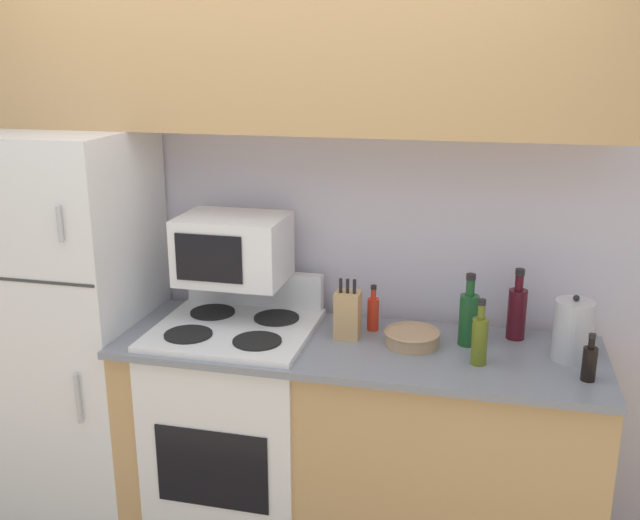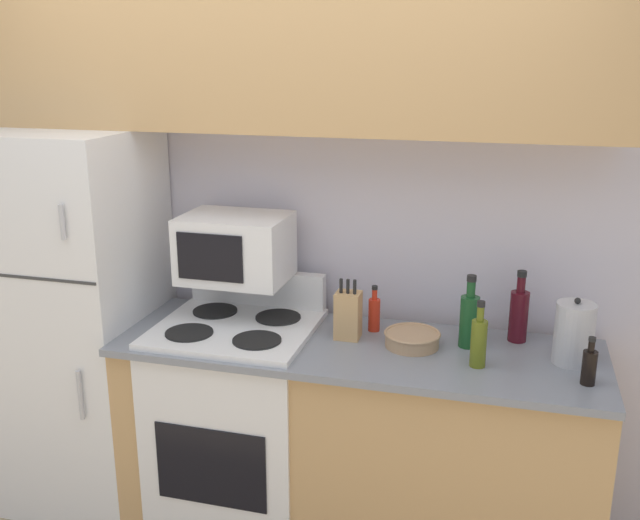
% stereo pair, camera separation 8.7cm
% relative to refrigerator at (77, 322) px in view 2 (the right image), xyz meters
% --- Properties ---
extents(wall_back, '(8.00, 0.05, 2.55)m').
position_rel_refrigerator_xyz_m(wall_back, '(0.98, 0.36, 0.40)').
color(wall_back, silver).
rests_on(wall_back, ground_plane).
extents(lower_cabinets, '(1.96, 0.65, 0.93)m').
position_rel_refrigerator_xyz_m(lower_cabinets, '(1.33, -0.02, -0.41)').
color(lower_cabinets, tan).
rests_on(lower_cabinets, ground_plane).
extents(refrigerator, '(0.69, 0.68, 1.76)m').
position_rel_refrigerator_xyz_m(refrigerator, '(0.00, 0.00, 0.00)').
color(refrigerator, white).
rests_on(refrigerator, ground_plane).
extents(upper_cabinets, '(2.66, 0.33, 0.67)m').
position_rel_refrigerator_xyz_m(upper_cabinets, '(0.98, 0.17, 1.22)').
color(upper_cabinets, tan).
rests_on(upper_cabinets, refrigerator).
extents(stove, '(0.66, 0.63, 1.12)m').
position_rel_refrigerator_xyz_m(stove, '(0.80, -0.03, -0.38)').
color(stove, white).
rests_on(stove, ground_plane).
extents(microwave, '(0.45, 0.34, 0.28)m').
position_rel_refrigerator_xyz_m(microwave, '(0.76, 0.09, 0.39)').
color(microwave, white).
rests_on(microwave, stove).
extents(knife_block, '(0.10, 0.09, 0.26)m').
position_rel_refrigerator_xyz_m(knife_block, '(1.28, 0.02, 0.16)').
color(knife_block, tan).
rests_on(knife_block, lower_cabinets).
extents(bowl, '(0.23, 0.23, 0.06)m').
position_rel_refrigerator_xyz_m(bowl, '(1.55, 0.00, 0.09)').
color(bowl, tan).
rests_on(bowl, lower_cabinets).
extents(bottle_soy_sauce, '(0.05, 0.05, 0.18)m').
position_rel_refrigerator_xyz_m(bottle_soy_sauce, '(2.20, -0.17, 0.12)').
color(bottle_soy_sauce, black).
rests_on(bottle_soy_sauce, lower_cabinets).
extents(bottle_wine_green, '(0.08, 0.08, 0.30)m').
position_rel_refrigerator_xyz_m(bottle_wine_green, '(1.77, 0.06, 0.17)').
color(bottle_wine_green, '#194C23').
rests_on(bottle_wine_green, lower_cabinets).
extents(bottle_wine_red, '(0.08, 0.08, 0.30)m').
position_rel_refrigerator_xyz_m(bottle_wine_red, '(1.96, 0.18, 0.17)').
color(bottle_wine_red, '#470F19').
rests_on(bottle_wine_red, lower_cabinets).
extents(bottle_hot_sauce, '(0.05, 0.05, 0.20)m').
position_rel_refrigerator_xyz_m(bottle_hot_sauce, '(1.37, 0.13, 0.13)').
color(bottle_hot_sauce, red).
rests_on(bottle_hot_sauce, lower_cabinets).
extents(bottle_olive_oil, '(0.06, 0.06, 0.26)m').
position_rel_refrigerator_xyz_m(bottle_olive_oil, '(1.81, -0.12, 0.16)').
color(bottle_olive_oil, '#5B6619').
rests_on(bottle_olive_oil, lower_cabinets).
extents(kettle, '(0.15, 0.15, 0.26)m').
position_rel_refrigerator_xyz_m(kettle, '(2.16, 0.01, 0.17)').
color(kettle, '#B7B7BC').
rests_on(kettle, lower_cabinets).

